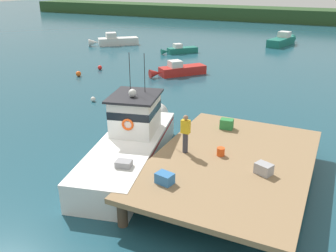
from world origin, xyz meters
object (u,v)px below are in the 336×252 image
object	(u,v)px
deckhand_by_the_boat	(185,133)
moored_boat_off_the_point	(179,70)
moored_boat_far_right	(282,41)
bait_bucket	(221,152)
crate_single_by_cleat	(227,124)
moored_boat_far_left	(180,50)
crate_stack_mid_dock	(264,169)
mooring_buoy_inshore	(100,68)
mooring_buoy_spare_mooring	(93,99)
crate_stack_near_edge	(165,178)
mooring_buoy_outer	(78,74)
main_fishing_boat	(132,141)
moored_boat_near_channel	(115,41)

from	to	relation	value
deckhand_by_the_boat	moored_boat_off_the_point	xyz separation A→B (m)	(-7.31, 15.93, -1.62)
moored_boat_far_right	moored_boat_off_the_point	xyz separation A→B (m)	(-5.59, -19.35, -0.11)
bait_bucket	crate_single_by_cleat	bearing A→B (deg)	102.33
deckhand_by_the_boat	moored_boat_far_left	size ratio (longest dim) A/B	0.45
moored_boat_far_left	crate_single_by_cleat	bearing A→B (deg)	-61.26
crate_stack_mid_dock	mooring_buoy_inshore	distance (m)	23.46
deckhand_by_the_boat	mooring_buoy_spare_mooring	xyz separation A→B (m)	(-9.66, 6.75, -1.89)
crate_stack_mid_dock	mooring_buoy_spare_mooring	xyz separation A→B (m)	(-12.97, 7.18, -1.24)
crate_stack_near_edge	bait_bucket	xyz separation A→B (m)	(1.11, 2.91, -0.02)
crate_stack_mid_dock	moored_boat_far_right	size ratio (longest dim) A/B	0.09
bait_bucket	mooring_buoy_outer	world-z (taller)	bait_bucket
crate_stack_near_edge	crate_single_by_cleat	size ratio (longest dim) A/B	1.00
deckhand_by_the_boat	crate_single_by_cleat	bearing A→B (deg)	75.96
crate_stack_near_edge	deckhand_by_the_boat	bearing A→B (deg)	96.83
crate_single_by_cleat	mooring_buoy_inshore	world-z (taller)	crate_single_by_cleat
bait_bucket	crate_stack_near_edge	bearing A→B (deg)	-110.95
main_fishing_boat	crate_stack_near_edge	distance (m)	4.30
moored_boat_far_right	deckhand_by_the_boat	bearing A→B (deg)	-87.21
crate_stack_near_edge	deckhand_by_the_boat	size ratio (longest dim) A/B	0.37
crate_stack_mid_dock	moored_boat_far_left	size ratio (longest dim) A/B	0.16
main_fishing_boat	crate_single_by_cleat	world-z (taller)	main_fishing_boat
crate_stack_mid_dock	bait_bucket	size ratio (longest dim) A/B	1.76
deckhand_by_the_boat	moored_boat_far_right	xyz separation A→B (m)	(-1.72, 35.28, -1.51)
main_fishing_boat	crate_single_by_cleat	size ratio (longest dim) A/B	16.59
crate_stack_mid_dock	bait_bucket	bearing A→B (deg)	158.08
crate_stack_mid_dock	mooring_buoy_inshore	bearing A→B (deg)	140.04
moored_boat_near_channel	mooring_buoy_outer	distance (m)	15.52
bait_bucket	moored_boat_far_left	xyz separation A→B (m)	(-12.56, 24.63, -1.00)
moored_boat_off_the_point	moored_boat_near_channel	distance (m)	16.82
moored_boat_far_left	moored_boat_off_the_point	size ratio (longest dim) A/B	0.81
moored_boat_off_the_point	mooring_buoy_outer	xyz separation A→B (m)	(-7.58, -4.10, -0.22)
main_fishing_boat	crate_single_by_cleat	xyz separation A→B (m)	(3.58, 2.81, 0.43)
moored_boat_far_right	moored_boat_far_left	distance (m)	13.97
crate_single_by_cleat	moored_boat_far_right	size ratio (longest dim) A/B	0.09
bait_bucket	mooring_buoy_inshore	world-z (taller)	bait_bucket
crate_stack_near_edge	moored_boat_near_channel	world-z (taller)	crate_stack_near_edge
moored_boat_far_left	mooring_buoy_outer	xyz separation A→B (m)	(-3.75, -13.13, -0.14)
crate_stack_mid_dock	bait_bucket	xyz separation A→B (m)	(-1.88, 0.76, -0.04)
mooring_buoy_spare_mooring	crate_stack_near_edge	bearing A→B (deg)	-43.11
main_fishing_boat	deckhand_by_the_boat	world-z (taller)	main_fishing_boat
main_fishing_boat	bait_bucket	size ratio (longest dim) A/B	29.28
crate_single_by_cleat	bait_bucket	size ratio (longest dim) A/B	1.76
main_fishing_boat	moored_boat_far_left	distance (m)	25.97
moored_boat_far_right	moored_boat_near_channel	size ratio (longest dim) A/B	1.19
moored_boat_far_right	mooring_buoy_inshore	size ratio (longest dim) A/B	16.15
crate_stack_mid_dock	mooring_buoy_outer	xyz separation A→B (m)	(-18.20, 12.26, -1.18)
moored_boat_far_left	moored_boat_near_channel	world-z (taller)	moored_boat_near_channel
mooring_buoy_outer	mooring_buoy_inshore	distance (m)	2.79
crate_stack_mid_dock	moored_boat_far_left	xyz separation A→B (m)	(-14.45, 25.39, -1.04)
deckhand_by_the_boat	moored_boat_near_channel	xyz separation A→B (m)	(-20.59, 26.27, -1.53)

